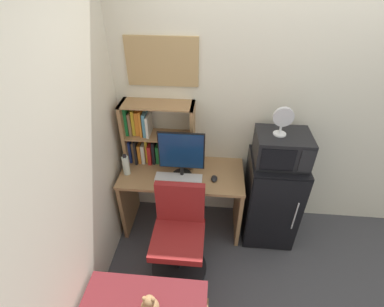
{
  "coord_description": "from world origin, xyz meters",
  "views": [
    {
      "loc": [
        -0.66,
        -2.39,
        2.46
      ],
      "look_at": [
        -0.85,
        -0.31,
        0.99
      ],
      "focal_mm": 26.13,
      "sensor_mm": 36.0,
      "label": 1
    }
  ],
  "objects_px": {
    "monitor": "(181,153)",
    "desk_chair": "(179,238)",
    "hutch_bookshelf": "(150,135)",
    "mini_fridge": "(271,199)",
    "water_bottle": "(126,165)",
    "wall_corkboard": "(162,62)",
    "computer_mouse": "(214,179)",
    "teddy_bear": "(150,306)",
    "desk_fan": "(283,120)",
    "keyboard": "(179,178)",
    "microwave": "(282,148)"
  },
  "relations": [
    {
      "from": "monitor",
      "to": "desk_chair",
      "type": "xyz_separation_m",
      "value": [
        0.02,
        -0.46,
        -0.61
      ]
    },
    {
      "from": "hutch_bookshelf",
      "to": "mini_fridge",
      "type": "bearing_deg",
      "value": -8.85
    },
    {
      "from": "water_bottle",
      "to": "wall_corkboard",
      "type": "distance_m",
      "value": 1.01
    },
    {
      "from": "mini_fridge",
      "to": "desk_chair",
      "type": "distance_m",
      "value": 1.0
    },
    {
      "from": "computer_mouse",
      "to": "mini_fridge",
      "type": "height_order",
      "value": "mini_fridge"
    },
    {
      "from": "hutch_bookshelf",
      "to": "teddy_bear",
      "type": "bearing_deg",
      "value": -79.74
    },
    {
      "from": "computer_mouse",
      "to": "water_bottle",
      "type": "relative_size",
      "value": 0.43
    },
    {
      "from": "teddy_bear",
      "to": "wall_corkboard",
      "type": "distance_m",
      "value": 1.9
    },
    {
      "from": "monitor",
      "to": "desk_fan",
      "type": "height_order",
      "value": "desk_fan"
    },
    {
      "from": "keyboard",
      "to": "desk_fan",
      "type": "distance_m",
      "value": 1.07
    },
    {
      "from": "monitor",
      "to": "keyboard",
      "type": "distance_m",
      "value": 0.25
    },
    {
      "from": "hutch_bookshelf",
      "to": "wall_corkboard",
      "type": "bearing_deg",
      "value": 33.82
    },
    {
      "from": "desk_chair",
      "to": "water_bottle",
      "type": "bearing_deg",
      "value": 141.61
    },
    {
      "from": "hutch_bookshelf",
      "to": "water_bottle",
      "type": "relative_size",
      "value": 3.12
    },
    {
      "from": "water_bottle",
      "to": "microwave",
      "type": "bearing_deg",
      "value": 2.15
    },
    {
      "from": "desk_fan",
      "to": "monitor",
      "type": "bearing_deg",
      "value": -177.93
    },
    {
      "from": "monitor",
      "to": "computer_mouse",
      "type": "xyz_separation_m",
      "value": [
        0.31,
        -0.04,
        -0.24
      ]
    },
    {
      "from": "hutch_bookshelf",
      "to": "desk_fan",
      "type": "height_order",
      "value": "desk_fan"
    },
    {
      "from": "teddy_bear",
      "to": "monitor",
      "type": "bearing_deg",
      "value": 85.23
    },
    {
      "from": "desk_chair",
      "to": "mini_fridge",
      "type": "bearing_deg",
      "value": 29.44
    },
    {
      "from": "wall_corkboard",
      "to": "computer_mouse",
      "type": "bearing_deg",
      "value": -35.48
    },
    {
      "from": "mini_fridge",
      "to": "teddy_bear",
      "type": "xyz_separation_m",
      "value": [
        -0.98,
        -1.15,
        0.01
      ]
    },
    {
      "from": "keyboard",
      "to": "water_bottle",
      "type": "xyz_separation_m",
      "value": [
        -0.51,
        0.03,
        0.09
      ]
    },
    {
      "from": "hutch_bookshelf",
      "to": "microwave",
      "type": "relative_size",
      "value": 1.47
    },
    {
      "from": "microwave",
      "to": "desk_fan",
      "type": "distance_m",
      "value": 0.29
    },
    {
      "from": "keyboard",
      "to": "microwave",
      "type": "bearing_deg",
      "value": 5.3
    },
    {
      "from": "keyboard",
      "to": "wall_corkboard",
      "type": "distance_m",
      "value": 1.06
    },
    {
      "from": "mini_fridge",
      "to": "wall_corkboard",
      "type": "distance_m",
      "value": 1.67
    },
    {
      "from": "microwave",
      "to": "teddy_bear",
      "type": "distance_m",
      "value": 1.63
    },
    {
      "from": "mini_fridge",
      "to": "teddy_bear",
      "type": "bearing_deg",
      "value": -130.4
    },
    {
      "from": "hutch_bookshelf",
      "to": "keyboard",
      "type": "height_order",
      "value": "hutch_bookshelf"
    },
    {
      "from": "microwave",
      "to": "wall_corkboard",
      "type": "xyz_separation_m",
      "value": [
        -1.08,
        0.28,
        0.64
      ]
    },
    {
      "from": "water_bottle",
      "to": "hutch_bookshelf",
      "type": "bearing_deg",
      "value": 50.8
    },
    {
      "from": "keyboard",
      "to": "wall_corkboard",
      "type": "height_order",
      "value": "wall_corkboard"
    },
    {
      "from": "microwave",
      "to": "desk_chair",
      "type": "height_order",
      "value": "microwave"
    },
    {
      "from": "desk_chair",
      "to": "keyboard",
      "type": "bearing_deg",
      "value": 96.57
    },
    {
      "from": "water_bottle",
      "to": "desk_chair",
      "type": "bearing_deg",
      "value": -38.39
    },
    {
      "from": "water_bottle",
      "to": "mini_fridge",
      "type": "relative_size",
      "value": 0.23
    },
    {
      "from": "keyboard",
      "to": "desk_chair",
      "type": "bearing_deg",
      "value": -83.43
    },
    {
      "from": "hutch_bookshelf",
      "to": "desk_fan",
      "type": "relative_size",
      "value": 2.66
    },
    {
      "from": "computer_mouse",
      "to": "desk_chair",
      "type": "bearing_deg",
      "value": -124.54
    },
    {
      "from": "microwave",
      "to": "wall_corkboard",
      "type": "height_order",
      "value": "wall_corkboard"
    },
    {
      "from": "desk_fan",
      "to": "teddy_bear",
      "type": "bearing_deg",
      "value": -129.09
    },
    {
      "from": "hutch_bookshelf",
      "to": "computer_mouse",
      "type": "bearing_deg",
      "value": -21.89
    },
    {
      "from": "microwave",
      "to": "teddy_bear",
      "type": "xyz_separation_m",
      "value": [
        -0.98,
        -1.16,
        -0.6
      ]
    },
    {
      "from": "hutch_bookshelf",
      "to": "mini_fridge",
      "type": "relative_size",
      "value": 0.72
    },
    {
      "from": "monitor",
      "to": "microwave",
      "type": "height_order",
      "value": "microwave"
    },
    {
      "from": "microwave",
      "to": "monitor",
      "type": "bearing_deg",
      "value": -177.67
    },
    {
      "from": "wall_corkboard",
      "to": "keyboard",
      "type": "bearing_deg",
      "value": -65.92
    },
    {
      "from": "wall_corkboard",
      "to": "monitor",
      "type": "bearing_deg",
      "value": -59.25
    }
  ]
}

